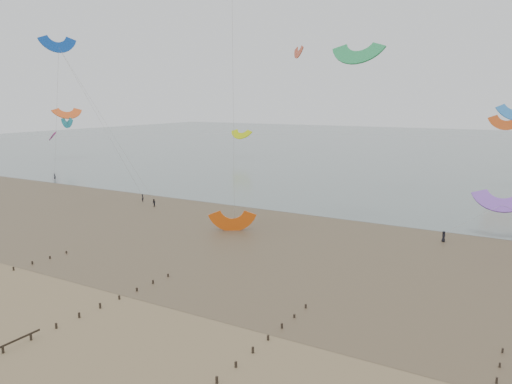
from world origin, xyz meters
TOP-DOWN VIEW (x-y plane):
  - ground at (0.00, 0.00)m, footprint 500.00×500.00m
  - sea_and_shore at (-4.08, 34.40)m, footprint 500.00×665.00m
  - kitesurfer_lead at (-29.45, 43.69)m, footprint 0.69×0.58m
  - kitesurfers at (26.74, 47.77)m, footprint 148.45×26.44m
  - grounded_kite at (-0.96, 33.77)m, footprint 8.02×7.56m
  - kites_airborne at (-3.70, 92.40)m, footprint 248.16×131.52m

SIDE VIEW (x-z plane):
  - ground at x=0.00m, z-range 0.00..0.00m
  - grounded_kite at x=-0.96m, z-range -1.75..1.75m
  - sea_and_shore at x=-4.08m, z-range -0.01..0.02m
  - kitesurfer_lead at x=-29.45m, z-range 0.00..1.62m
  - kitesurfers at x=26.74m, z-range -0.07..1.81m
  - kites_airborne at x=-3.70m, z-range -2.35..42.65m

